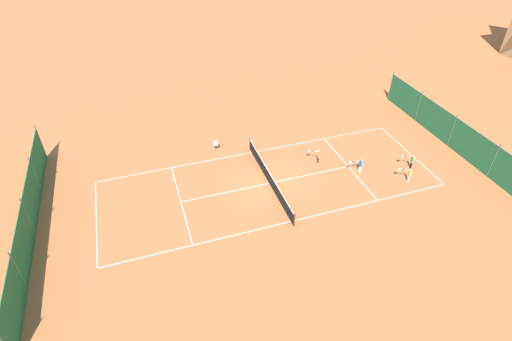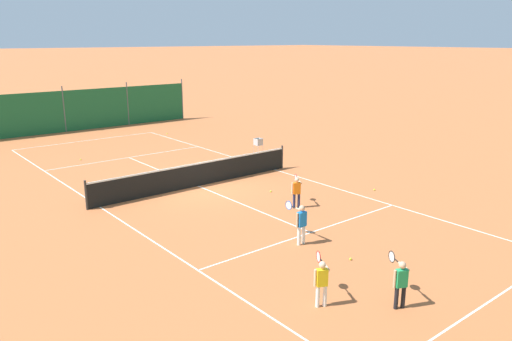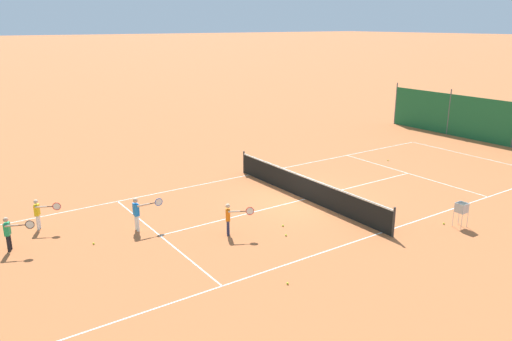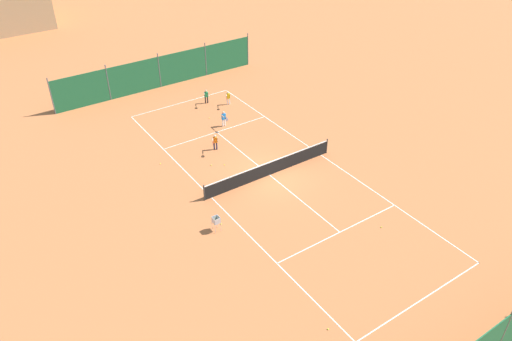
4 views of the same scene
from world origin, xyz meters
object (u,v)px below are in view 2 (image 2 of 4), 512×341
tennis_ball_mid_court (351,259)px  tennis_ball_near_corner (167,134)px  player_far_service (301,221)px  tennis_ball_far_corner (271,191)px  tennis_ball_by_net_left (81,160)px  tennis_ball_service_box (374,190)px  player_near_baseline (321,279)px  player_near_service (400,280)px  tennis_ball_alley_right (292,190)px  player_far_baseline (297,190)px  tennis_net (198,174)px  ball_hopper (258,143)px  tennis_ball_alley_left (255,157)px

tennis_ball_mid_court → tennis_ball_near_corner: 19.93m
player_far_service → tennis_ball_far_corner: player_far_service is taller
tennis_ball_far_corner → tennis_ball_by_net_left: same height
tennis_ball_near_corner → tennis_ball_by_net_left: size_ratio=1.00×
tennis_ball_far_corner → tennis_ball_service_box: (-3.31, 2.39, 0.00)m
player_near_baseline → tennis_ball_service_box: (-7.94, -4.72, -0.61)m
player_near_baseline → tennis_ball_service_box: 9.26m
player_near_service → tennis_ball_alley_right: size_ratio=16.95×
tennis_ball_mid_court → player_near_baseline: bearing=25.7°
tennis_ball_near_corner → player_near_baseline: bearing=69.7°
player_far_baseline → tennis_ball_alley_right: bearing=-128.3°
tennis_net → tennis_ball_near_corner: tennis_net is taller
player_far_service → tennis_ball_far_corner: 5.08m
player_near_service → player_far_baseline: size_ratio=1.00×
player_near_service → player_far_baseline: 6.95m
ball_hopper → tennis_ball_alley_left: bearing=31.9°
tennis_ball_mid_court → tennis_ball_near_corner: size_ratio=1.00×
player_near_service → tennis_ball_far_corner: player_near_service is taller
player_near_baseline → player_near_service: size_ratio=0.97×
tennis_ball_near_corner → tennis_ball_alley_right: size_ratio=1.00×
tennis_ball_near_corner → tennis_ball_far_corner: same height
tennis_ball_service_box → tennis_net: bearing=-44.0°
tennis_ball_by_net_left → player_far_service: bearing=94.9°
player_near_baseline → tennis_ball_by_net_left: (-0.83, -16.94, -0.61)m
tennis_ball_mid_court → tennis_ball_alley_left: bearing=-116.7°
ball_hopper → tennis_ball_mid_court: bearing=62.1°
tennis_ball_far_corner → tennis_ball_alley_right: size_ratio=1.00×
tennis_net → tennis_ball_service_box: tennis_net is taller
tennis_ball_mid_court → tennis_ball_far_corner: 6.42m
player_far_baseline → tennis_ball_service_box: size_ratio=16.87×
player_near_service → player_far_service: 4.00m
player_near_service → tennis_net: bearing=-98.6°
tennis_ball_mid_court → tennis_ball_alley_left: 12.12m
tennis_ball_by_net_left → tennis_ball_alley_right: size_ratio=1.00×
tennis_net → tennis_ball_near_corner: (-4.62, -10.78, -0.47)m
player_far_baseline → tennis_ball_by_net_left: size_ratio=16.87×
player_near_baseline → player_far_service: (-2.05, -2.78, 0.06)m
player_near_baseline → ball_hopper: (-8.20, -12.22, 0.02)m
player_far_service → ball_hopper: bearing=-123.1°
player_near_service → player_far_baseline: player_near_service is taller
tennis_ball_mid_court → player_far_service: bearing=-80.6°
tennis_ball_alley_left → player_far_baseline: bearing=62.1°
player_far_baseline → tennis_ball_mid_court: size_ratio=16.87×
tennis_ball_near_corner → tennis_ball_alley_left: 8.42m
tennis_ball_service_box → tennis_ball_by_net_left: bearing=-59.8°
tennis_net → player_near_service: 10.85m
player_far_baseline → tennis_ball_near_corner: bearing=-102.4°
tennis_ball_far_corner → tennis_ball_alley_left: 5.76m
player_far_baseline → player_far_service: 3.20m
player_far_service → tennis_ball_near_corner: (-5.47, -17.58, -0.66)m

